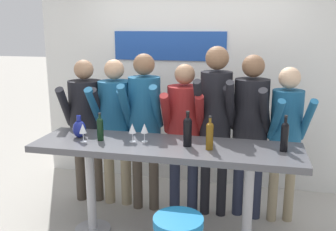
% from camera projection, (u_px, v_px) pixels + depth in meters
% --- Properties ---
extents(back_wall, '(4.07, 0.12, 2.63)m').
position_uv_depth(back_wall, '(193.00, 83.00, 4.79)').
color(back_wall, silver).
rests_on(back_wall, ground_plane).
extents(tasting_table, '(2.47, 0.67, 0.97)m').
position_uv_depth(tasting_table, '(166.00, 158.00, 3.46)').
color(tasting_table, '#4C4C51').
rests_on(tasting_table, ground_plane).
extents(person_far_left, '(0.49, 0.59, 1.67)m').
position_uv_depth(person_far_left, '(86.00, 116.00, 4.26)').
color(person_far_left, '#473D33').
rests_on(person_far_left, ground_plane).
extents(person_left, '(0.45, 0.54, 1.68)m').
position_uv_depth(person_left, '(115.00, 117.00, 4.17)').
color(person_left, gray).
rests_on(person_left, ground_plane).
extents(person_center_left, '(0.43, 0.55, 1.75)m').
position_uv_depth(person_center_left, '(145.00, 115.00, 4.03)').
color(person_center_left, '#473D33').
rests_on(person_center_left, ground_plane).
extents(person_center, '(0.46, 0.55, 1.65)m').
position_uv_depth(person_center, '(184.00, 123.00, 3.99)').
color(person_center, '#23283D').
rests_on(person_center, ground_plane).
extents(person_center_right, '(0.39, 0.54, 1.84)m').
position_uv_depth(person_center_right, '(215.00, 112.00, 3.88)').
color(person_center_right, black).
rests_on(person_center_right, ground_plane).
extents(person_right, '(0.49, 0.61, 1.76)m').
position_uv_depth(person_right, '(250.00, 119.00, 3.86)').
color(person_right, '#23283D').
rests_on(person_right, ground_plane).
extents(person_far_right, '(0.44, 0.55, 1.64)m').
position_uv_depth(person_far_right, '(286.00, 128.00, 3.77)').
color(person_far_right, gray).
rests_on(person_far_right, ground_plane).
extents(wine_bottle_0, '(0.06, 0.06, 0.27)m').
position_uv_depth(wine_bottle_0, '(100.00, 128.00, 3.53)').
color(wine_bottle_0, black).
rests_on(wine_bottle_0, tasting_table).
extents(wine_bottle_1, '(0.07, 0.07, 0.30)m').
position_uv_depth(wine_bottle_1, '(210.00, 134.00, 3.26)').
color(wine_bottle_1, brown).
rests_on(wine_bottle_1, tasting_table).
extents(wine_bottle_2, '(0.08, 0.08, 0.32)m').
position_uv_depth(wine_bottle_2, '(188.00, 130.00, 3.35)').
color(wine_bottle_2, black).
rests_on(wine_bottle_2, tasting_table).
extents(wine_bottle_3, '(0.07, 0.07, 0.32)m').
position_uv_depth(wine_bottle_3, '(285.00, 135.00, 3.21)').
color(wine_bottle_3, black).
rests_on(wine_bottle_3, tasting_table).
extents(wine_glass_0, '(0.07, 0.07, 0.18)m').
position_uv_depth(wine_glass_0, '(132.00, 129.00, 3.48)').
color(wine_glass_0, silver).
rests_on(wine_glass_0, tasting_table).
extents(wine_glass_1, '(0.07, 0.07, 0.18)m').
position_uv_depth(wine_glass_1, '(144.00, 129.00, 3.48)').
color(wine_glass_1, silver).
rests_on(wine_glass_1, tasting_table).
extents(wine_glass_2, '(0.07, 0.07, 0.18)m').
position_uv_depth(wine_glass_2, '(83.00, 129.00, 3.47)').
color(wine_glass_2, silver).
rests_on(wine_glass_2, tasting_table).
extents(decorative_vase, '(0.13, 0.13, 0.22)m').
position_uv_depth(decorative_vase, '(79.00, 129.00, 3.63)').
color(decorative_vase, navy).
rests_on(decorative_vase, tasting_table).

